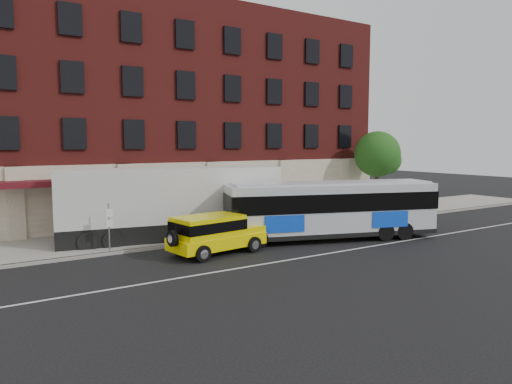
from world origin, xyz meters
TOP-DOWN VIEW (x-y plane):
  - ground at (0.00, 0.00)m, footprint 120.00×120.00m
  - sidewalk at (0.00, 9.00)m, footprint 60.00×6.00m
  - kerb at (0.00, 6.00)m, footprint 60.00×0.25m
  - lane_line at (0.00, 0.50)m, footprint 60.00×0.12m
  - building at (-0.01, 16.92)m, footprint 30.00×12.10m
  - sign_pole at (-8.50, 6.15)m, footprint 0.30×0.20m
  - street_tree at (13.54, 9.48)m, footprint 3.60×3.60m
  - city_bus at (3.01, 3.00)m, footprint 12.10×6.13m
  - yellow_suv at (-4.23, 3.43)m, footprint 5.16×2.73m
  - shipping_container at (-4.62, 7.60)m, footprint 12.38×4.54m

SIDE VIEW (x-z plane):
  - ground at x=0.00m, z-range 0.00..0.00m
  - lane_line at x=0.00m, z-range 0.00..0.01m
  - sidewalk at x=0.00m, z-range 0.00..0.15m
  - kerb at x=0.00m, z-range 0.00..0.15m
  - yellow_suv at x=-4.23m, z-range 0.14..2.07m
  - sign_pole at x=-8.50m, z-range 0.20..2.70m
  - city_bus at x=3.01m, z-range 0.17..3.43m
  - shipping_container at x=-4.62m, z-range -0.02..4.02m
  - street_tree at x=13.54m, z-range 1.31..7.51m
  - building at x=-0.01m, z-range 0.08..15.08m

